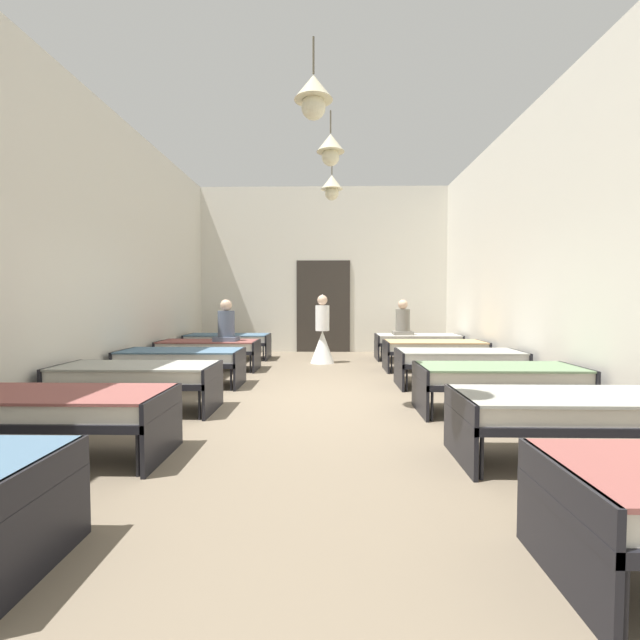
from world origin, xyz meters
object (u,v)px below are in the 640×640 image
at_px(bed_left_row_3, 181,358).
at_px(bed_right_row_5, 418,340).
at_px(bed_left_row_2, 137,376).
at_px(bed_right_row_4, 434,348).
at_px(bed_left_row_4, 209,347).
at_px(bed_right_row_3, 459,359).
at_px(bed_left_row_5, 228,340).
at_px(bed_right_row_2, 498,377).
at_px(patient_seated_primary, 403,322).
at_px(bed_right_row_1, 572,410).
at_px(nurse_near_aisle, 322,339).
at_px(patient_seated_secondary, 226,326).
at_px(bed_left_row_1, 55,408).

relative_size(bed_left_row_3, bed_right_row_5, 1.00).
distance_m(bed_left_row_2, bed_right_row_4, 5.38).
xyz_separation_m(bed_left_row_2, bed_right_row_4, (4.36, 3.15, 0.00)).
bearing_deg(bed_left_row_2, bed_left_row_4, 90.00).
bearing_deg(bed_left_row_4, bed_right_row_3, -19.86).
relative_size(bed_right_row_4, bed_left_row_5, 1.00).
height_order(bed_right_row_2, bed_left_row_5, same).
height_order(bed_right_row_2, patient_seated_primary, patient_seated_primary).
relative_size(bed_right_row_1, bed_right_row_2, 1.00).
distance_m(bed_left_row_3, nurse_near_aisle, 3.36).
relative_size(bed_left_row_2, bed_left_row_3, 1.00).
relative_size(bed_right_row_4, patient_seated_secondary, 2.38).
distance_m(patient_seated_primary, patient_seated_secondary, 3.98).
bearing_deg(bed_right_row_4, bed_left_row_1, -132.70).
relative_size(bed_left_row_1, bed_left_row_4, 1.00).
distance_m(bed_right_row_4, patient_seated_primary, 1.62).
relative_size(bed_right_row_3, patient_seated_secondary, 2.38).
height_order(bed_right_row_2, bed_right_row_3, same).
relative_size(bed_right_row_2, bed_right_row_3, 1.00).
relative_size(bed_right_row_2, patient_seated_primary, 2.38).
bearing_deg(bed_left_row_4, patient_seated_secondary, -6.86).
relative_size(bed_left_row_2, bed_right_row_2, 1.00).
xyz_separation_m(bed_right_row_3, patient_seated_secondary, (-4.01, 1.53, 0.43)).
xyz_separation_m(bed_left_row_2, bed_left_row_5, (0.00, 4.72, 0.00)).
bearing_deg(bed_right_row_4, bed_right_row_3, -90.00).
bearing_deg(patient_seated_primary, bed_right_row_5, 8.31).
height_order(bed_right_row_1, bed_left_row_4, same).
bearing_deg(bed_left_row_5, bed_right_row_4, -19.86).
xyz_separation_m(bed_right_row_4, patient_seated_secondary, (-4.01, -0.04, 0.43)).
bearing_deg(nurse_near_aisle, bed_left_row_4, -87.43).
relative_size(bed_right_row_1, bed_right_row_5, 1.00).
bearing_deg(bed_right_row_1, bed_left_row_2, 160.14).
height_order(bed_left_row_2, patient_seated_primary, patient_seated_primary).
bearing_deg(bed_right_row_4, bed_left_row_4, 180.00).
distance_m(bed_right_row_3, nurse_near_aisle, 3.35).
xyz_separation_m(bed_left_row_3, nurse_near_aisle, (2.19, 2.55, 0.09)).
distance_m(bed_left_row_3, bed_right_row_4, 4.64).
distance_m(bed_left_row_3, bed_left_row_4, 1.57).
distance_m(bed_left_row_5, bed_right_row_5, 4.36).
relative_size(bed_left_row_5, patient_seated_secondary, 2.38).
bearing_deg(patient_seated_primary, nurse_near_aisle, -163.24).
relative_size(bed_left_row_4, bed_left_row_5, 1.00).
xyz_separation_m(bed_right_row_1, bed_right_row_3, (0.00, 3.15, 0.00)).
relative_size(bed_left_row_5, nurse_near_aisle, 1.28).
distance_m(bed_right_row_1, bed_left_row_2, 4.64).
bearing_deg(bed_left_row_2, bed_left_row_3, 90.00).
distance_m(bed_right_row_1, bed_right_row_2, 1.57).
bearing_deg(bed_right_row_3, bed_right_row_4, 90.00).
distance_m(bed_right_row_5, patient_seated_primary, 0.56).
relative_size(bed_left_row_4, nurse_near_aisle, 1.28).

